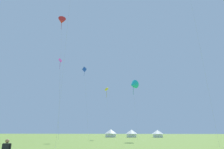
# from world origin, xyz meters

# --- Properties ---
(kite_red_delta) EXTENTS (4.07, 3.44, 37.86)m
(kite_red_delta) POSITION_xyz_m (-18.50, 47.09, 36.40)
(kite_red_delta) COLOR red
(kite_red_delta) RESTS_ON ground
(kite_cyan_delta) EXTENTS (3.45, 3.78, 15.80)m
(kite_cyan_delta) POSITION_xyz_m (3.77, 46.16, 14.37)
(kite_cyan_delta) COLOR #1EB7CC
(kite_cyan_delta) RESTS_ON ground
(kite_magenta_diamond) EXTENTS (2.05, 1.87, 23.76)m
(kite_magenta_diamond) POSITION_xyz_m (-18.05, 47.38, 21.88)
(kite_magenta_diamond) COLOR #E02DA3
(kite_magenta_diamond) RESTS_ON ground
(kite_blue_diamond) EXTENTS (3.06, 1.86, 19.74)m
(kite_blue_diamond) POSITION_xyz_m (-9.57, 44.81, 18.24)
(kite_blue_diamond) COLOR blue
(kite_blue_diamond) RESTS_ON ground
(kite_yellow_parafoil) EXTENTS (2.39, 3.28, 16.24)m
(kite_yellow_parafoil) POSITION_xyz_m (-5.38, 56.94, 15.64)
(kite_yellow_parafoil) COLOR yellow
(kite_yellow_parafoil) RESTS_ON ground
(festival_tent_left) EXTENTS (4.71, 4.71, 3.06)m
(festival_tent_left) POSITION_xyz_m (-6.56, 74.80, 1.70)
(festival_tent_left) COLOR white
(festival_tent_left) RESTS_ON ground
(festival_tent_right) EXTENTS (4.51, 4.51, 2.93)m
(festival_tent_right) POSITION_xyz_m (1.69, 74.80, 1.62)
(festival_tent_right) COLOR white
(festival_tent_right) RESTS_ON ground
(festival_tent_center) EXTENTS (4.33, 4.33, 2.81)m
(festival_tent_center) POSITION_xyz_m (11.72, 74.80, 1.56)
(festival_tent_center) COLOR white
(festival_tent_center) RESTS_ON ground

